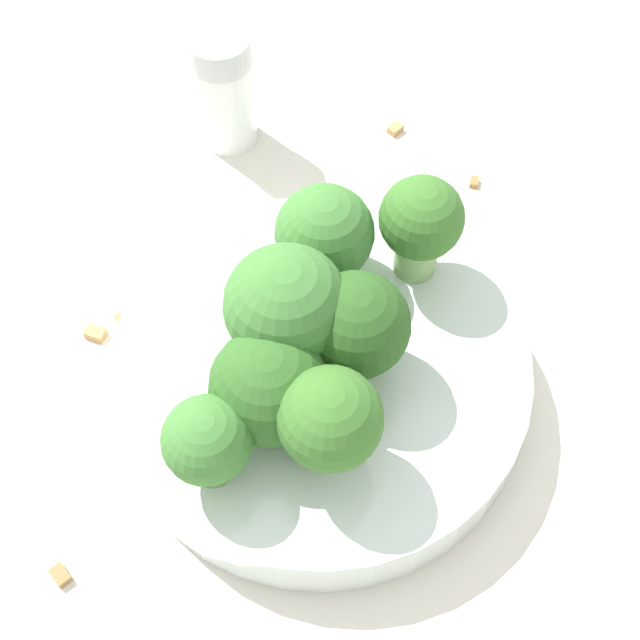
% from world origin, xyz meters
% --- Properties ---
extents(ground_plane, '(3.00, 3.00, 0.00)m').
position_xyz_m(ground_plane, '(0.00, 0.00, 0.00)').
color(ground_plane, silver).
extents(bowl, '(0.19, 0.19, 0.03)m').
position_xyz_m(bowl, '(0.00, 0.00, 0.02)').
color(bowl, silver).
rests_on(bowl, ground_plane).
extents(broccoli_floret_0, '(0.05, 0.05, 0.07)m').
position_xyz_m(broccoli_floret_0, '(0.00, 0.01, 0.07)').
color(broccoli_floret_0, '#8EB770').
rests_on(broccoli_floret_0, bowl).
extents(broccoli_floret_1, '(0.05, 0.05, 0.05)m').
position_xyz_m(broccoli_floret_1, '(-0.03, 0.02, 0.06)').
color(broccoli_floret_1, '#7A9E5B').
rests_on(broccoli_floret_1, bowl).
extents(broccoli_floret_2, '(0.04, 0.04, 0.05)m').
position_xyz_m(broccoli_floret_2, '(-0.06, 0.03, 0.06)').
color(broccoli_floret_2, '#7A9E5B').
rests_on(broccoli_floret_2, bowl).
extents(broccoli_floret_3, '(0.04, 0.04, 0.06)m').
position_xyz_m(broccoli_floret_3, '(0.06, -0.04, 0.06)').
color(broccoli_floret_3, '#8EB770').
rests_on(broccoli_floret_3, bowl).
extents(broccoli_floret_4, '(0.04, 0.04, 0.05)m').
position_xyz_m(broccoli_floret_4, '(0.05, 0.01, 0.06)').
color(broccoli_floret_4, '#7A9E5B').
rests_on(broccoli_floret_4, bowl).
extents(broccoli_floret_5, '(0.04, 0.04, 0.06)m').
position_xyz_m(broccoli_floret_5, '(-0.05, -0.01, 0.07)').
color(broccoli_floret_5, '#8EB770').
rests_on(broccoli_floret_5, bowl).
extents(broccoli_floret_6, '(0.05, 0.05, 0.06)m').
position_xyz_m(broccoli_floret_6, '(-0.00, -0.01, 0.06)').
color(broccoli_floret_6, '#84AD66').
rests_on(broccoli_floret_6, bowl).
extents(pepper_shaker, '(0.03, 0.03, 0.07)m').
position_xyz_m(pepper_shaker, '(0.15, 0.08, 0.04)').
color(pepper_shaker, silver).
rests_on(pepper_shaker, ground_plane).
extents(almond_crumb_0, '(0.01, 0.00, 0.01)m').
position_xyz_m(almond_crumb_0, '(0.14, -0.06, 0.00)').
color(almond_crumb_0, olive).
rests_on(almond_crumb_0, ground_plane).
extents(almond_crumb_1, '(0.01, 0.01, 0.01)m').
position_xyz_m(almond_crumb_1, '(-0.10, 0.09, 0.00)').
color(almond_crumb_1, olive).
rests_on(almond_crumb_1, ground_plane).
extents(almond_crumb_2, '(0.01, 0.01, 0.01)m').
position_xyz_m(almond_crumb_2, '(0.02, 0.10, 0.00)').
color(almond_crumb_2, olive).
rests_on(almond_crumb_2, ground_plane).
extents(almond_crumb_3, '(0.01, 0.01, 0.01)m').
position_xyz_m(almond_crumb_3, '(0.17, -0.02, 0.00)').
color(almond_crumb_3, '#AD7F4C').
rests_on(almond_crumb_3, ground_plane).
extents(almond_crumb_4, '(0.01, 0.01, 0.01)m').
position_xyz_m(almond_crumb_4, '(0.01, 0.11, 0.00)').
color(almond_crumb_4, '#AD7F4C').
rests_on(almond_crumb_4, ground_plane).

